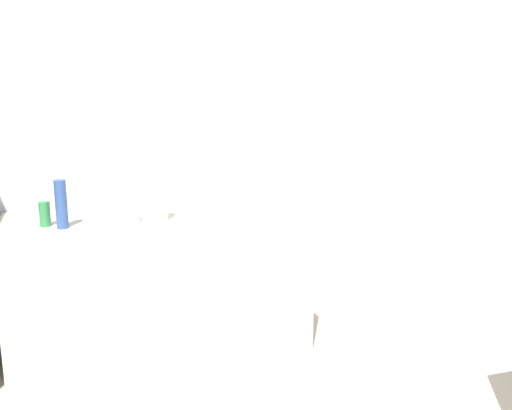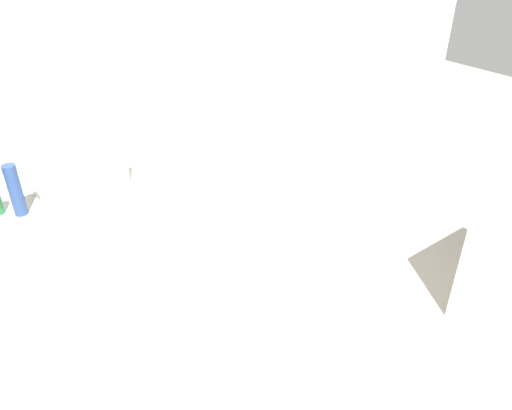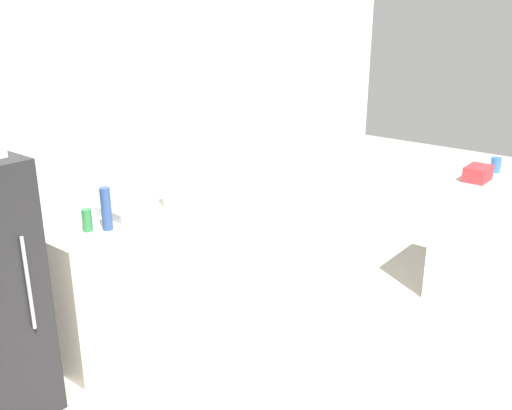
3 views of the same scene
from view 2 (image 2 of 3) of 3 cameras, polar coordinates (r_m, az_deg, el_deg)
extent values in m
cube|color=silver|center=(3.24, -23.69, 10.74)|extent=(8.00, 0.06, 2.60)
cube|color=beige|center=(3.33, -15.03, -3.25)|extent=(1.85, 0.64, 0.94)
cube|color=#9EA3A8|center=(2.96, -21.10, 2.40)|extent=(0.32, 0.28, 0.06)
cylinder|color=#2D4C8C|center=(2.75, -25.82, 1.53)|extent=(0.07, 0.07, 0.28)
cylinder|color=white|center=(2.86, -15.60, 4.66)|extent=(0.11, 0.11, 0.26)
camera|label=1|loc=(1.07, 96.09, -39.69)|focal=40.00mm
camera|label=3|loc=(1.72, -134.34, -24.13)|focal=40.00mm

